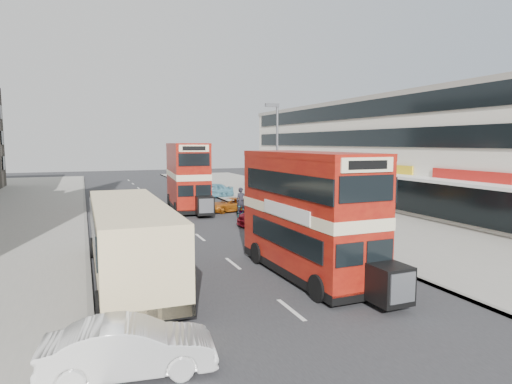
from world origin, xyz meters
name	(u,v)px	position (x,y,z in m)	size (l,w,h in m)	color
ground	(322,334)	(0.00, 0.00, 0.00)	(160.00, 160.00, 0.00)	#28282B
road_surface	(179,221)	(0.00, 20.00, 0.01)	(12.00, 90.00, 0.01)	#28282B
pavement_right	(329,210)	(12.00, 20.00, 0.07)	(12.00, 90.00, 0.15)	gray
kerb_left	(86,225)	(-6.10, 20.00, 0.07)	(0.20, 90.00, 0.16)	gray
kerb_right	(260,214)	(6.10, 20.00, 0.07)	(0.20, 90.00, 0.16)	gray
commercial_row	(396,151)	(19.95, 22.00, 4.70)	(9.90, 46.20, 9.30)	beige
street_lamp	(276,152)	(6.52, 18.00, 4.78)	(1.00, 0.20, 8.12)	slate
bus_main	(308,214)	(2.27, 5.18, 2.58)	(2.67, 8.91, 4.89)	black
bus_second	(187,176)	(1.77, 25.06, 2.74)	(3.33, 9.64, 5.21)	black
coach	(130,238)	(-4.51, 7.34, 1.68)	(2.79, 10.73, 2.84)	black
car_left_front	(130,348)	(-5.29, -0.31, 0.66)	(1.39, 3.98, 1.31)	white
car_right_a	(274,214)	(5.50, 16.02, 0.72)	(2.01, 4.94, 1.43)	#A71023
car_right_b	(231,205)	(4.69, 22.58, 0.54)	(1.80, 3.91, 1.09)	#B85B12
car_right_c	(211,190)	(5.57, 31.60, 0.74)	(1.75, 4.36, 1.49)	#5CA2B9
pedestrian_near	(306,210)	(7.28, 14.89, 1.06)	(0.67, 0.45, 1.81)	gray
cyclist	(241,209)	(4.22, 18.86, 0.76)	(0.82, 2.00, 2.28)	gray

